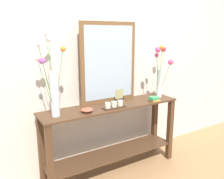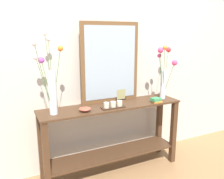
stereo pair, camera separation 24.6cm
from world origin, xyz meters
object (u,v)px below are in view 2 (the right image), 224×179
console_table (112,131)px  mirror_leaning (110,63)px  book_stack (156,100)px  tall_vase_left (51,84)px  picture_frame_small (121,94)px  decorative_bowl (85,109)px  vase_right (164,73)px  candle_tray (113,105)px

console_table → mirror_leaning: mirror_leaning is taller
console_table → book_stack: bearing=-13.7°
tall_vase_left → picture_frame_small: (0.80, 0.14, -0.22)m
picture_frame_small → decorative_bowl: (-0.50, -0.21, -0.04)m
vase_right → candle_tray: (-0.67, -0.06, -0.27)m
console_table → tall_vase_left: 0.85m
picture_frame_small → book_stack: bearing=-39.6°
tall_vase_left → vase_right: tall_vase_left is taller
candle_tray → picture_frame_small: (0.21, 0.23, 0.04)m
book_stack → candle_tray: bearing=177.3°
picture_frame_small → tall_vase_left: bearing=-169.7°
console_table → mirror_leaning: (0.05, 0.14, 0.72)m
decorative_bowl → book_stack: (0.81, -0.04, -0.00)m
candle_tray → decorative_bowl: 0.29m
mirror_leaning → tall_vase_left: mirror_leaning is taller
candle_tray → decorative_bowl: (-0.29, 0.02, -0.00)m
console_table → candle_tray: bearing=-109.3°
decorative_bowl → book_stack: bearing=-2.8°
mirror_leaning → candle_tray: 0.47m
mirror_leaning → vase_right: (0.59, -0.17, -0.13)m
console_table → book_stack: (0.48, -0.12, 0.32)m
book_stack → vase_right: bearing=28.5°
console_table → book_stack: book_stack is taller
console_table → tall_vase_left: (-0.62, -0.01, 0.58)m
vase_right → picture_frame_small: size_ratio=4.50×
tall_vase_left → mirror_leaning: bearing=12.9°
picture_frame_small → decorative_bowl: bearing=-157.1°
candle_tray → mirror_leaning: bearing=71.0°
candle_tray → picture_frame_small: bearing=47.6°
vase_right → decorative_bowl: bearing=-177.1°
tall_vase_left → console_table: bearing=0.9°
candle_tray → picture_frame_small: picture_frame_small is taller
candle_tray → book_stack: 0.51m
console_table → decorative_bowl: bearing=-166.8°
console_table → tall_vase_left: bearing=-179.1°
tall_vase_left → picture_frame_small: size_ratio=5.56×
decorative_bowl → mirror_leaning: bearing=30.5°
mirror_leaning → tall_vase_left: size_ratio=1.14×
picture_frame_small → console_table: bearing=-142.4°
picture_frame_small → book_stack: 0.40m
console_table → decorative_bowl: 0.46m
tall_vase_left → decorative_bowl: (0.30, -0.07, -0.26)m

